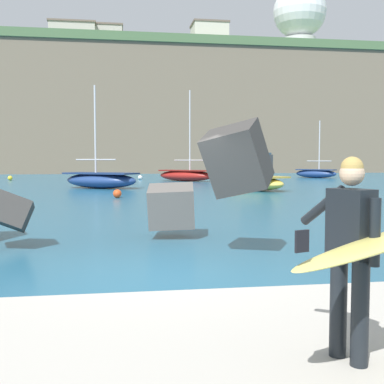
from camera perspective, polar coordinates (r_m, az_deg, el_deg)
name	(u,v)px	position (r m, az deg, el deg)	size (l,w,h in m)	color
ground_plane	(160,276)	(8.43, -3.79, -9.81)	(400.00, 400.00, 0.00)	#235B7A
walkway_path	(199,369)	(4.62, 0.82, -20.06)	(48.00, 4.40, 0.24)	#B2ADA3
breakwater_jetty	(62,199)	(10.14, -15.04, -0.75)	(28.80, 7.55, 2.85)	#605B56
surfer_with_board	(363,244)	(4.36, 19.42, -5.80)	(2.08, 1.44, 1.78)	black
boat_near_left	(101,180)	(33.87, -10.65, 1.43)	(5.77, 4.84, 7.02)	navy
boat_near_centre	(186,175)	(44.02, -0.71, 2.03)	(5.26, 4.63, 8.14)	maroon
boat_mid_left	(316,173)	(53.49, 14.33, 2.17)	(4.25, 4.11, 6.07)	navy
boat_mid_right	(253,179)	(31.48, 7.21, 1.55)	(4.08, 5.82, 2.40)	#EAC64C
mooring_buoy_inner	(10,178)	(48.95, -20.55, 1.54)	(0.44, 0.44, 0.44)	yellow
mooring_buoy_middle	(117,194)	(25.39, -8.76, -0.18)	(0.44, 0.44, 0.44)	#E54C1E
mooring_buoy_outer	(140,178)	(47.39, -6.10, 1.70)	(0.44, 0.44, 0.44)	silver
headland_bluff	(204,115)	(83.83, 1.47, 9.06)	(79.05, 30.71, 19.12)	#756651
radar_dome	(300,16)	(87.87, 12.50, 19.52)	(8.74, 8.74, 11.77)	silver
station_building_west	(74,43)	(90.33, -13.71, 16.64)	(7.94, 7.40, 6.01)	#B2ADA3
station_building_central	(104,45)	(91.28, -10.24, 16.64)	(6.57, 5.79, 6.28)	#B2ADA3
station_building_east	(209,39)	(83.59, 2.05, 17.48)	(5.86, 4.93, 5.07)	beige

